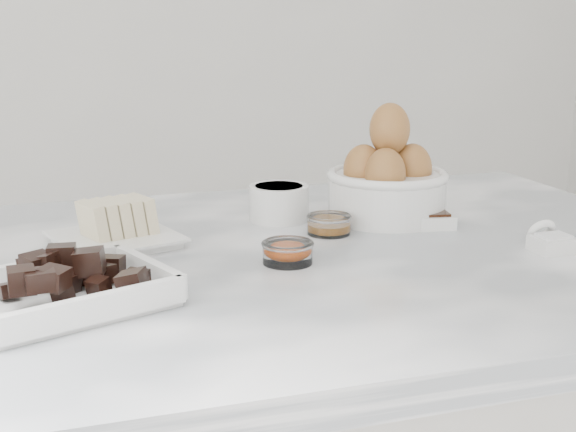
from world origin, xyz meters
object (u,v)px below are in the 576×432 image
(vanilla_spoon, at_px, (433,218))
(honey_bowl, at_px, (329,224))
(butter_plate, at_px, (113,228))
(sugar_ramekin, at_px, (279,201))
(salt_spoon, at_px, (550,240))
(chocolate_dish, at_px, (64,286))
(zest_bowl, at_px, (288,251))
(egg_bowl, at_px, (387,182))

(vanilla_spoon, bearing_deg, honey_bowl, 176.13)
(butter_plate, relative_size, sugar_ramekin, 2.08)
(honey_bowl, distance_m, salt_spoon, 0.30)
(honey_bowl, bearing_deg, vanilla_spoon, -3.87)
(sugar_ramekin, relative_size, vanilla_spoon, 1.23)
(chocolate_dish, bearing_deg, zest_bowl, 15.01)
(egg_bowl, xyz_separation_m, vanilla_spoon, (0.05, -0.07, -0.04))
(chocolate_dish, height_order, sugar_ramekin, chocolate_dish)
(zest_bowl, bearing_deg, sugar_ramekin, 75.22)
(honey_bowl, relative_size, salt_spoon, 0.99)
(vanilla_spoon, bearing_deg, egg_bowl, 124.15)
(vanilla_spoon, bearing_deg, butter_plate, 174.01)
(chocolate_dish, height_order, butter_plate, butter_plate)
(honey_bowl, relative_size, zest_bowl, 0.98)
(zest_bowl, bearing_deg, butter_plate, 142.36)
(chocolate_dish, distance_m, salt_spoon, 0.63)
(sugar_ramekin, relative_size, zest_bowl, 1.36)
(butter_plate, bearing_deg, vanilla_spoon, -5.99)
(sugar_ramekin, xyz_separation_m, vanilla_spoon, (0.21, -0.11, -0.02))
(salt_spoon, bearing_deg, chocolate_dish, -178.20)
(salt_spoon, bearing_deg, egg_bowl, 120.56)
(vanilla_spoon, xyz_separation_m, salt_spoon, (0.09, -0.16, 0.00))
(butter_plate, distance_m, honey_bowl, 0.30)
(sugar_ramekin, height_order, salt_spoon, sugar_ramekin)
(sugar_ramekin, relative_size, salt_spoon, 1.38)
(sugar_ramekin, bearing_deg, honey_bowl, -65.70)
(honey_bowl, height_order, vanilla_spoon, vanilla_spoon)
(egg_bowl, relative_size, honey_bowl, 2.85)
(butter_plate, relative_size, salt_spoon, 2.87)
(salt_spoon, bearing_deg, honey_bowl, 145.67)
(honey_bowl, relative_size, vanilla_spoon, 0.89)
(chocolate_dish, xyz_separation_m, egg_bowl, (0.49, 0.25, 0.03))
(sugar_ramekin, bearing_deg, chocolate_dish, -139.08)
(butter_plate, height_order, vanilla_spoon, butter_plate)
(chocolate_dish, bearing_deg, egg_bowl, 26.49)
(chocolate_dish, bearing_deg, salt_spoon, 1.80)
(butter_plate, bearing_deg, sugar_ramekin, 13.31)
(honey_bowl, distance_m, vanilla_spoon, 0.16)
(butter_plate, distance_m, egg_bowl, 0.42)
(butter_plate, height_order, egg_bowl, egg_bowl)
(egg_bowl, bearing_deg, butter_plate, -177.52)
(butter_plate, distance_m, salt_spoon, 0.59)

